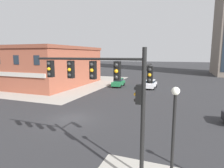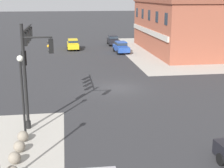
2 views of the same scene
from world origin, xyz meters
name	(u,v)px [view 1 (image 1 of 2)]	position (x,y,z in m)	size (l,w,h in m)	color
ground_plane	(71,119)	(0.00, 0.00, 0.00)	(320.00, 320.00, 0.00)	#2D2D30
sidewalk_far_corner	(45,82)	(-20.00, 20.00, 0.00)	(32.00, 32.00, 0.02)	#A8A399
traffic_signal_main	(115,91)	(7.18, -7.12, 4.65)	(5.96, 2.09, 6.75)	black
street_lamp_corner_near	(174,129)	(10.00, -7.32, 3.20)	(0.36, 0.36, 5.06)	black
car_cross_westbound	(151,84)	(4.70, 20.15, 0.92)	(1.97, 4.44, 1.68)	silver
car_main_mid	(118,82)	(-1.73, 20.14, 0.92)	(2.07, 4.49, 1.68)	#1E6B3D
storefront_block_near_corner	(39,66)	(-19.44, 17.80, 4.01)	(21.29, 20.05, 8.00)	brown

